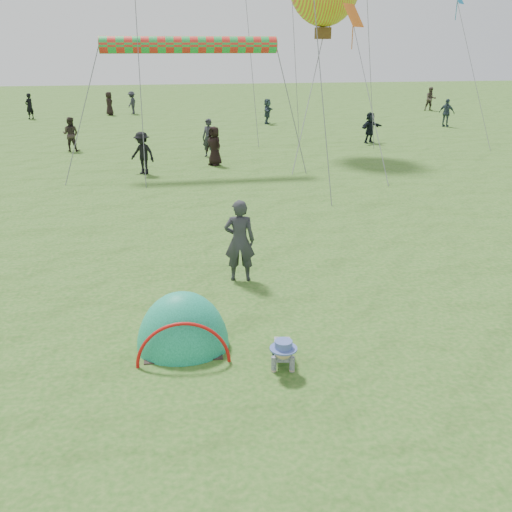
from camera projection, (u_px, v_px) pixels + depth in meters
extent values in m
plane|color=#215616|center=(225.00, 378.00, 8.94)|extent=(140.00, 140.00, 0.00)
ellipsoid|color=#10784D|center=(183.00, 347.00, 9.85)|extent=(1.63, 1.37, 2.04)
imported|color=#2B2B30|center=(240.00, 241.00, 12.36)|extent=(0.73, 0.54, 1.83)
imported|color=black|center=(29.00, 106.00, 39.48)|extent=(0.69, 0.76, 1.74)
imported|color=#302824|center=(71.00, 134.00, 27.57)|extent=(0.93, 0.81, 1.63)
imported|color=#303E4B|center=(447.00, 113.00, 35.77)|extent=(0.97, 1.04, 1.71)
imported|color=#282830|center=(132.00, 103.00, 42.29)|extent=(0.95, 1.21, 1.65)
imported|color=black|center=(214.00, 146.00, 24.35)|extent=(0.90, 0.96, 1.65)
imported|color=black|center=(370.00, 128.00, 29.90)|extent=(1.53, 1.12, 1.60)
imported|color=#463B33|center=(431.00, 99.00, 44.45)|extent=(0.96, 0.80, 1.79)
imported|color=black|center=(143.00, 153.00, 22.68)|extent=(1.24, 1.16, 1.68)
imported|color=black|center=(109.00, 104.00, 41.60)|extent=(0.63, 0.88, 1.66)
imported|color=#2E3C46|center=(267.00, 111.00, 37.10)|extent=(0.99, 1.55, 1.60)
imported|color=#26272E|center=(209.00, 138.00, 26.14)|extent=(0.76, 0.70, 1.73)
cylinder|color=red|center=(190.00, 45.00, 22.04)|extent=(6.83, 0.64, 0.64)
plane|color=orange|center=(354.00, 15.00, 23.50)|extent=(1.12, 1.12, 0.91)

